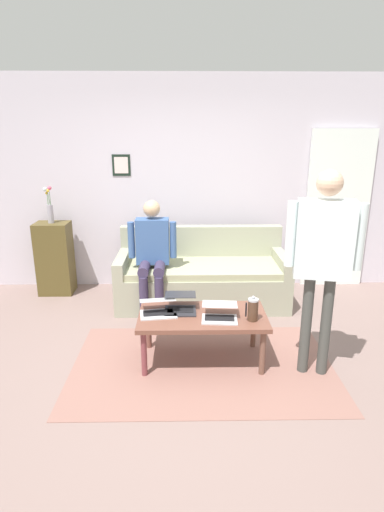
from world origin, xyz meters
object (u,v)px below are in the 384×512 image
(coffee_table, at_px, (202,320))
(laptop_left, at_px, (180,305))
(laptop_right, at_px, (158,309))
(person_standing, at_px, (323,249))
(person_seated, at_px, (152,250))
(laptop_center, at_px, (220,314))
(couch, at_px, (202,278))
(flower_vase, at_px, (50,209))
(interior_door, at_px, (337,210))
(side_shelf, at_px, (55,258))
(french_press, at_px, (253,309))

(coffee_table, bearing_deg, laptop_left, -27.76)
(laptop_right, xyz_separation_m, person_standing, (-1.35, 0.23, 0.62))
(person_seated, bearing_deg, coffee_table, 114.76)
(laptop_left, relative_size, laptop_center, 1.04)
(laptop_right, distance_m, person_seated, 1.14)
(couch, height_order, coffee_table, couch)
(person_standing, bearing_deg, flower_vase, -34.28)
(laptop_left, relative_size, laptop_right, 0.95)
(interior_door, height_order, person_standing, interior_door)
(side_shelf, distance_m, flower_vase, 0.64)
(coffee_table, xyz_separation_m, laptop_center, (-0.15, 0.08, 0.09))
(laptop_left, bearing_deg, french_press, 160.37)
(laptop_center, distance_m, side_shelf, 2.64)
(couch, distance_m, laptop_center, 1.46)
(french_press, height_order, flower_vase, flower_vase)
(couch, xyz_separation_m, flower_vase, (1.87, -0.32, 0.79))
(laptop_center, bearing_deg, couch, -86.28)
(interior_door, height_order, french_press, interior_door)
(laptop_center, distance_m, person_seated, 1.41)
(interior_door, xyz_separation_m, laptop_center, (1.69, 2.01, -0.53))
(laptop_left, bearing_deg, flower_vase, -44.27)
(laptop_left, distance_m, flower_vase, 2.34)
(coffee_table, relative_size, laptop_center, 3.49)
(person_seated, bearing_deg, side_shelf, -22.92)
(coffee_table, height_order, flower_vase, flower_vase)
(laptop_center, relative_size, person_seated, 0.25)
(interior_door, distance_m, person_standing, 2.31)
(side_shelf, xyz_separation_m, flower_vase, (0.00, 0.00, 0.64))
(person_standing, distance_m, person_seated, 2.03)
(laptop_right, height_order, person_seated, person_seated)
(laptop_left, xyz_separation_m, side_shelf, (1.62, -1.58, -0.04))
(person_seated, bearing_deg, person_standing, 137.72)
(couch, xyz_separation_m, laptop_right, (0.45, 1.34, 0.19))
(french_press, bearing_deg, person_standing, 170.72)
(interior_door, bearing_deg, flower_vase, 3.82)
(couch, xyz_separation_m, side_shelf, (1.87, -0.32, 0.16))
(person_standing, bearing_deg, person_seated, -42.28)
(laptop_left, relative_size, person_seated, 0.26)
(laptop_left, relative_size, side_shelf, 0.36)
(interior_door, xyz_separation_m, side_shelf, (3.65, 0.24, -0.56))
(laptop_left, distance_m, laptop_center, 0.39)
(interior_door, xyz_separation_m, laptop_right, (2.23, 1.90, -0.53))
(interior_door, bearing_deg, laptop_right, 40.36)
(interior_door, bearing_deg, couch, 17.47)
(laptop_center, xyz_separation_m, person_standing, (-0.81, 0.13, 0.62))
(laptop_right, distance_m, side_shelf, 2.18)
(coffee_table, height_order, person_seated, person_seated)
(laptop_center, xyz_separation_m, french_press, (-0.28, 0.04, 0.06))
(couch, bearing_deg, side_shelf, -9.72)
(laptop_center, bearing_deg, coffee_table, -28.58)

